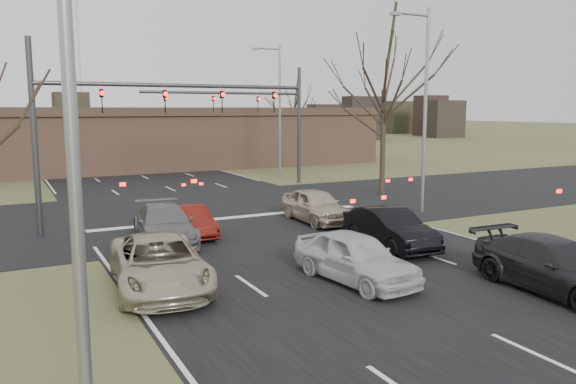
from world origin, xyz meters
The scene contains 18 objects.
ground centered at (0.00, 0.00, 0.00)m, with size 360.00×360.00×0.00m, color #48512B.
road_main centered at (0.00, 60.00, 0.01)m, with size 14.00×300.00×0.02m, color black.
road_cross centered at (0.00, 15.00, 0.01)m, with size 200.00×14.00×0.02m, color black.
building centered at (2.00, 38.00, 2.67)m, with size 42.40×10.40×5.30m.
mast_arm_near centered at (-5.23, 13.00, 5.07)m, with size 12.12×0.24×8.00m.
mast_arm_far centered at (6.18, 23.00, 5.02)m, with size 11.12×0.24×8.00m.
streetlight_left centered at (-8.82, -4.00, 5.59)m, with size 2.34×0.25×10.00m.
streetlight_right_near centered at (8.82, 10.00, 5.59)m, with size 2.34×0.25×10.00m.
streetlight_right_far centered at (9.32, 27.00, 5.59)m, with size 2.34×0.25×10.00m.
tree_right_near centered at (11.00, 16.00, 8.90)m, with size 6.90×6.90×11.50m.
tree_right_far centered at (15.00, 35.00, 6.96)m, with size 5.40×5.40×9.00m.
car_silver_suv centered at (-5.91, 4.05, 0.76)m, with size 2.52×5.48×1.52m, color #AEA88C.
car_white_sedan centered at (-0.50, 2.00, 0.76)m, with size 1.80×4.48×1.52m, color silver.
car_black_hatch centered at (3.00, 4.85, 0.75)m, with size 1.58×4.54×1.50m, color black.
car_charcoal_sedan centered at (4.00, -1.47, 0.76)m, with size 2.12×5.23×1.52m, color black.
car_grey_ahead centered at (-4.27, 9.55, 0.74)m, with size 2.06×5.07×1.47m, color slate.
car_red_ahead centered at (-3.00, 10.23, 0.62)m, with size 1.32×3.78×1.25m, color #5B120D.
car_silver_ahead centered at (3.00, 10.35, 0.77)m, with size 1.82×4.52×1.54m, color #BBAA97.
Camera 1 is at (-9.86, -11.63, 5.18)m, focal length 35.00 mm.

